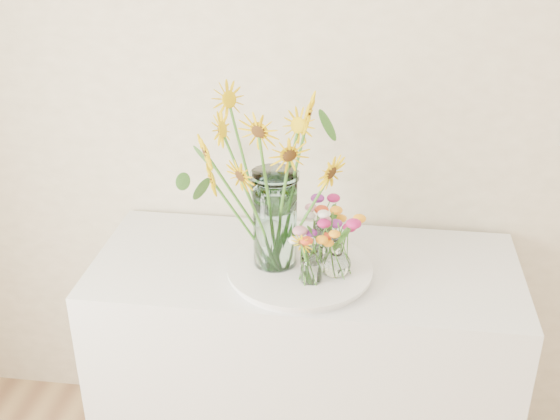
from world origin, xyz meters
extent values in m
cube|color=white|center=(-0.41, 1.93, 0.45)|extent=(1.40, 0.60, 0.90)
cylinder|color=white|center=(-0.42, 1.86, 0.91)|extent=(0.44, 0.44, 0.02)
cylinder|color=#A9D4D1|center=(-0.50, 1.88, 1.09)|extent=(0.15, 0.15, 0.32)
cylinder|color=white|center=(-0.38, 1.79, 0.98)|extent=(0.08, 0.08, 0.12)
cylinder|color=white|center=(-0.36, 1.97, 0.98)|extent=(0.07, 0.07, 0.11)
camera|label=1|loc=(-0.23, -0.04, 2.10)|focal=45.00mm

